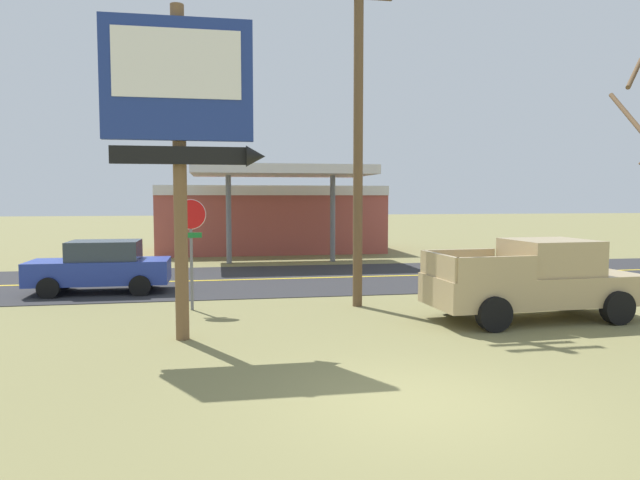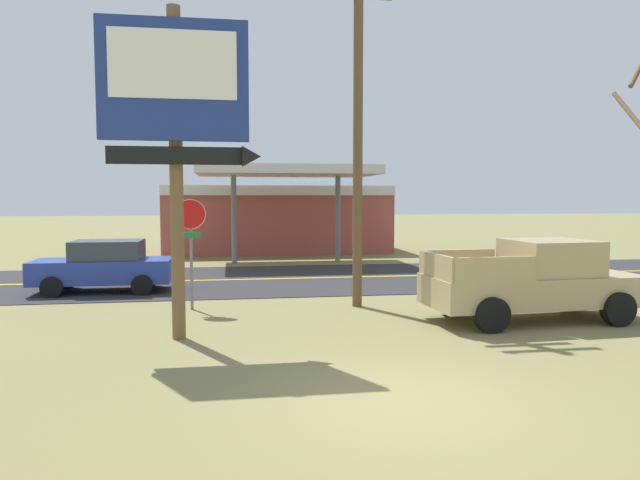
% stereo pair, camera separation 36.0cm
% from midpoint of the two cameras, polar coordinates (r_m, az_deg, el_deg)
% --- Properties ---
extents(ground_plane, '(180.00, 180.00, 0.00)m').
position_cam_midpoint_polar(ground_plane, '(8.90, 9.49, -15.50)').
color(ground_plane, olive).
extents(road_asphalt, '(140.00, 8.00, 0.02)m').
position_cam_midpoint_polar(road_asphalt, '(21.32, -1.59, -3.82)').
color(road_asphalt, '#2B2B2D').
rests_on(road_asphalt, ground).
extents(road_centre_line, '(126.00, 0.20, 0.01)m').
position_cam_midpoint_polar(road_centre_line, '(21.32, -1.59, -3.79)').
color(road_centre_line, gold).
rests_on(road_centre_line, road_asphalt).
extents(motel_sign, '(3.27, 0.54, 6.90)m').
position_cam_midpoint_polar(motel_sign, '(12.40, -13.05, 12.16)').
color(motel_sign, brown).
rests_on(motel_sign, ground).
extents(stop_sign, '(0.80, 0.08, 2.95)m').
position_cam_midpoint_polar(stop_sign, '(15.64, -11.97, 0.58)').
color(stop_sign, slate).
rests_on(stop_sign, ground).
extents(utility_pole, '(2.03, 0.26, 9.63)m').
position_cam_midpoint_polar(utility_pole, '(15.94, 4.42, 11.95)').
color(utility_pole, brown).
rests_on(utility_pole, ground).
extents(gas_station, '(12.00, 11.50, 4.40)m').
position_cam_midpoint_polar(gas_station, '(32.23, -3.97, 2.35)').
color(gas_station, '#A84C42').
rests_on(gas_station, ground).
extents(pickup_tan_parked_on_lawn, '(5.30, 2.46, 1.96)m').
position_cam_midpoint_polar(pickup_tan_parked_on_lawn, '(15.09, 21.09, -3.80)').
color(pickup_tan_parked_on_lawn, tan).
rests_on(pickup_tan_parked_on_lawn, ground).
extents(car_blue_near_lane, '(4.20, 2.00, 1.64)m').
position_cam_midpoint_polar(car_blue_near_lane, '(19.43, -19.98, -2.42)').
color(car_blue_near_lane, '#233893').
rests_on(car_blue_near_lane, ground).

